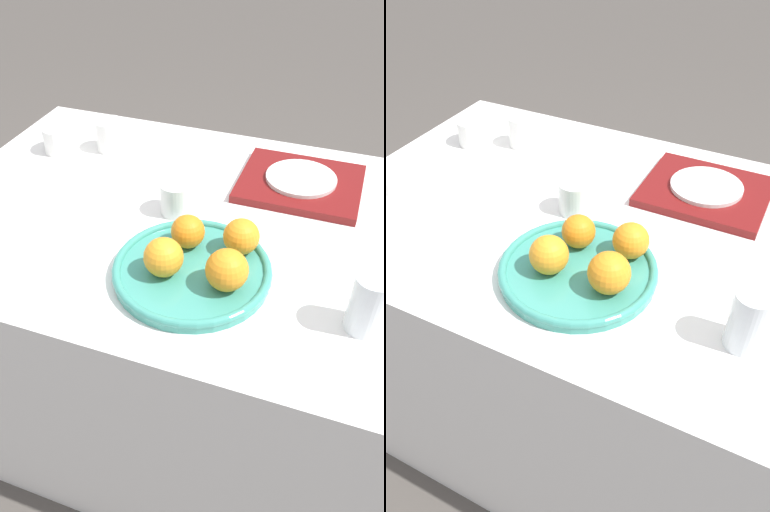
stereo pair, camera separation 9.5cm
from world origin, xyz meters
TOP-DOWN VIEW (x-y plane):
  - ground_plane at (0.00, 0.00)m, footprint 12.00×12.00m
  - table at (0.00, 0.00)m, footprint 1.16×0.85m
  - fruit_platter at (0.10, -0.19)m, footprint 0.31×0.31m
  - orange_0 at (0.06, -0.23)m, footprint 0.08×0.08m
  - orange_1 at (0.18, -0.22)m, footprint 0.08×0.08m
  - orange_2 at (0.07, -0.13)m, footprint 0.07×0.07m
  - orange_3 at (0.18, -0.11)m, footprint 0.07×0.07m
  - water_glass at (0.43, -0.22)m, footprint 0.06×0.06m
  - serving_tray at (0.24, 0.20)m, footprint 0.29×0.25m
  - side_plate at (0.24, 0.20)m, footprint 0.17×0.17m
  - cup_0 at (-0.41, 0.17)m, footprint 0.09×0.09m
  - cup_2 at (-0.01, -0.00)m, footprint 0.07×0.07m
  - cup_3 at (-0.28, 0.22)m, footprint 0.08×0.08m

SIDE VIEW (x-z plane):
  - ground_plane at x=0.00m, z-range 0.00..0.00m
  - table at x=0.00m, z-range 0.00..0.75m
  - serving_tray at x=0.24m, z-range 0.75..0.77m
  - fruit_platter at x=0.10m, z-range 0.75..0.78m
  - side_plate at x=0.24m, z-range 0.77..0.78m
  - cup_0 at x=-0.41m, z-range 0.75..0.82m
  - cup_2 at x=-0.01m, z-range 0.75..0.82m
  - cup_3 at x=-0.28m, z-range 0.75..0.83m
  - orange_2 at x=0.07m, z-range 0.77..0.84m
  - orange_3 at x=0.18m, z-range 0.77..0.84m
  - orange_0 at x=0.06m, z-range 0.77..0.84m
  - water_glass at x=0.43m, z-range 0.75..0.86m
  - orange_1 at x=0.18m, z-range 0.77..0.85m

